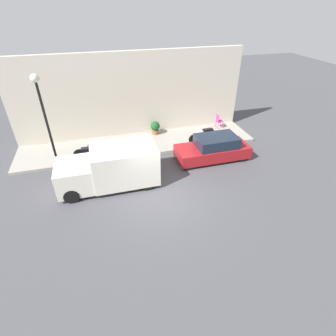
% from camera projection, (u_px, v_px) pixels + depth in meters
% --- Properties ---
extents(ground_plane, '(60.00, 60.00, 0.00)m').
position_uv_depth(ground_plane, '(160.00, 196.00, 12.11)').
color(ground_plane, '#47474C').
extents(sidewalk, '(2.93, 14.21, 0.16)m').
position_uv_depth(sidewalk, '(140.00, 144.00, 16.21)').
color(sidewalk, gray).
rests_on(sidewalk, ground_plane).
extents(building_facade, '(0.30, 14.21, 5.19)m').
position_uv_depth(building_facade, '(132.00, 96.00, 16.13)').
color(building_facade, beige).
rests_on(building_facade, ground_plane).
extents(parked_car, '(1.65, 4.05, 1.37)m').
position_uv_depth(parked_car, '(213.00, 149.00, 14.55)').
color(parked_car, maroon).
rests_on(parked_car, ground_plane).
extents(delivery_van, '(1.99, 4.64, 1.95)m').
position_uv_depth(delivery_van, '(110.00, 167.00, 12.32)').
color(delivery_van, silver).
rests_on(delivery_van, ground_plane).
extents(scooter_silver, '(0.30, 2.09, 0.89)m').
position_uv_depth(scooter_silver, '(205.00, 135.00, 15.96)').
color(scooter_silver, '#B7B7BF').
rests_on(scooter_silver, sidewalk).
extents(motorcycle_red, '(0.30, 1.79, 0.78)m').
position_uv_depth(motorcycle_red, '(135.00, 143.00, 15.24)').
color(motorcycle_red, '#B21E1E').
rests_on(motorcycle_red, sidewalk).
extents(motorcycle_black, '(0.30, 1.95, 0.80)m').
position_uv_depth(motorcycle_black, '(92.00, 151.00, 14.42)').
color(motorcycle_black, black).
rests_on(motorcycle_black, sidewalk).
extents(streetlamp, '(0.40, 0.40, 4.73)m').
position_uv_depth(streetlamp, '(42.00, 104.00, 12.27)').
color(streetlamp, black).
rests_on(streetlamp, sidewalk).
extents(potted_plant, '(0.60, 0.60, 0.85)m').
position_uv_depth(potted_plant, '(155.00, 127.00, 16.99)').
color(potted_plant, brown).
rests_on(potted_plant, sidewalk).
extents(cafe_chair, '(0.40, 0.40, 0.94)m').
position_uv_depth(cafe_chair, '(219.00, 120.00, 17.77)').
color(cafe_chair, '#D8338C').
rests_on(cafe_chair, sidewalk).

